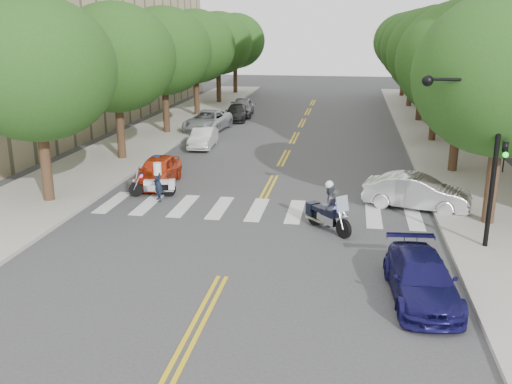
% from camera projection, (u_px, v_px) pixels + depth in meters
% --- Properties ---
extents(ground, '(140.00, 140.00, 0.00)m').
position_uv_depth(ground, '(222.00, 277.00, 17.03)').
color(ground, '#38383A').
rests_on(ground, ground).
extents(sidewalk_left, '(5.00, 60.00, 0.15)m').
position_uv_depth(sidewalk_left, '(157.00, 133.00, 39.31)').
color(sidewalk_left, '#9E9991').
rests_on(sidewalk_left, ground).
extents(sidewalk_right, '(5.00, 60.00, 0.15)m').
position_uv_depth(sidewalk_right, '(443.00, 141.00, 36.36)').
color(sidewalk_right, '#9E9991').
rests_on(sidewalk_right, ground).
extents(tree_l_0, '(6.40, 6.40, 8.45)m').
position_uv_depth(tree_l_0, '(36.00, 69.00, 22.50)').
color(tree_l_0, '#382316').
rests_on(tree_l_0, ground).
extents(tree_l_1, '(6.40, 6.40, 8.45)m').
position_uv_depth(tree_l_1, '(116.00, 58.00, 30.08)').
color(tree_l_1, '#382316').
rests_on(tree_l_1, ground).
extents(tree_l_2, '(6.40, 6.40, 8.45)m').
position_uv_depth(tree_l_2, '(163.00, 51.00, 37.65)').
color(tree_l_2, '#382316').
rests_on(tree_l_2, ground).
extents(tree_l_3, '(6.40, 6.40, 8.45)m').
position_uv_depth(tree_l_3, '(195.00, 47.00, 45.22)').
color(tree_l_3, '#382316').
rests_on(tree_l_3, ground).
extents(tree_l_4, '(6.40, 6.40, 8.45)m').
position_uv_depth(tree_l_4, '(218.00, 43.00, 52.79)').
color(tree_l_4, '#382316').
rests_on(tree_l_4, ground).
extents(tree_l_5, '(6.40, 6.40, 8.45)m').
position_uv_depth(tree_l_5, '(235.00, 41.00, 60.37)').
color(tree_l_5, '#382316').
rests_on(tree_l_5, ground).
extents(tree_r_0, '(6.40, 6.40, 8.45)m').
position_uv_depth(tree_r_0, '(505.00, 75.00, 19.77)').
color(tree_r_0, '#382316').
rests_on(tree_r_0, ground).
extents(tree_r_1, '(6.40, 6.40, 8.45)m').
position_uv_depth(tree_r_1, '(463.00, 61.00, 27.34)').
color(tree_r_1, '#382316').
rests_on(tree_r_1, ground).
extents(tree_r_2, '(6.40, 6.40, 8.45)m').
position_uv_depth(tree_r_2, '(439.00, 53.00, 34.91)').
color(tree_r_2, '#382316').
rests_on(tree_r_2, ground).
extents(tree_r_3, '(6.40, 6.40, 8.45)m').
position_uv_depth(tree_r_3, '(424.00, 48.00, 42.49)').
color(tree_r_3, '#382316').
rests_on(tree_r_3, ground).
extents(tree_r_4, '(6.40, 6.40, 8.45)m').
position_uv_depth(tree_r_4, '(413.00, 44.00, 50.06)').
color(tree_r_4, '#382316').
rests_on(tree_r_4, ground).
extents(tree_r_5, '(6.40, 6.40, 8.45)m').
position_uv_depth(tree_r_5, '(405.00, 42.00, 57.63)').
color(tree_r_5, '#382316').
rests_on(tree_r_5, ground).
extents(traffic_signal_pole, '(2.82, 0.42, 6.00)m').
position_uv_depth(traffic_signal_pole, '(482.00, 140.00, 18.09)').
color(traffic_signal_pole, black).
rests_on(traffic_signal_pole, ground).
extents(motorcycle_police, '(1.74, 1.92, 1.90)m').
position_uv_depth(motorcycle_police, '(328.00, 208.00, 20.64)').
color(motorcycle_police, black).
rests_on(motorcycle_police, ground).
extents(motorcycle_parked, '(2.04, 0.75, 1.33)m').
position_uv_depth(motorcycle_parked, '(157.00, 186.00, 24.88)').
color(motorcycle_parked, black).
rests_on(motorcycle_parked, ground).
extents(officer_standing, '(0.66, 0.70, 1.61)m').
position_uv_depth(officer_standing, '(158.00, 183.00, 24.12)').
color(officer_standing, black).
rests_on(officer_standing, ground).
extents(convertible, '(4.48, 2.50, 1.40)m').
position_uv_depth(convertible, '(417.00, 192.00, 23.16)').
color(convertible, silver).
rests_on(convertible, ground).
extents(sedan_blue, '(2.01, 4.29, 1.21)m').
position_uv_depth(sedan_blue, '(422.00, 279.00, 15.50)').
color(sedan_blue, '#131148').
rests_on(sedan_blue, ground).
extents(parked_car_a, '(1.76, 4.02, 1.35)m').
position_uv_depth(parked_car_a, '(158.00, 171.00, 26.64)').
color(parked_car_a, red).
rests_on(parked_car_a, ground).
extents(parked_car_b, '(1.45, 3.69, 1.20)m').
position_uv_depth(parked_car_b, '(203.00, 138.00, 34.71)').
color(parked_car_b, silver).
rests_on(parked_car_b, ground).
extents(parked_car_c, '(2.83, 5.38, 1.44)m').
position_uv_depth(parked_car_c, '(207.00, 121.00, 40.05)').
color(parked_car_c, '#A7AAAE').
rests_on(parked_car_c, ground).
extents(parked_car_d, '(1.99, 4.27, 1.21)m').
position_uv_depth(parked_car_d, '(237.00, 113.00, 44.64)').
color(parked_car_d, black).
rests_on(parked_car_d, ground).
extents(parked_car_e, '(2.10, 4.45, 1.47)m').
position_uv_depth(parked_car_e, '(242.00, 107.00, 46.80)').
color(parked_car_e, gray).
rests_on(parked_car_e, ground).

